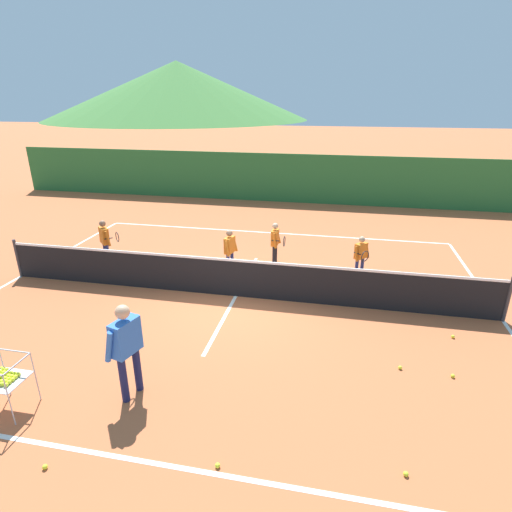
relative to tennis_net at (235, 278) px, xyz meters
name	(u,v)px	position (x,y,z in m)	size (l,w,h in m)	color
ground_plane	(236,296)	(0.00, 0.00, -0.50)	(120.00, 120.00, 0.00)	#BC6038
line_baseline_near	(146,462)	(0.00, -5.00, -0.50)	(12.03, 0.08, 0.01)	white
line_baseline_far	(270,233)	(0.00, 5.08, -0.50)	(12.03, 0.08, 0.01)	white
line_sideline_west	(21,276)	(-6.02, 0.00, -0.50)	(0.08, 10.08, 0.01)	white
line_sideline_east	(503,321)	(6.02, 0.00, -0.50)	(0.08, 10.08, 0.01)	white
line_service_center	(236,296)	(0.00, 0.00, -0.50)	(0.08, 5.11, 0.01)	white
tennis_net	(235,278)	(0.00, 0.00, 0.00)	(12.09, 0.08, 1.05)	#333338
instructor	(126,343)	(-0.80, -3.79, 0.49)	(0.44, 0.82, 1.65)	#191E4C
student_0	(105,238)	(-4.11, 1.22, 0.30)	(0.69, 0.50, 1.34)	navy
student_1	(230,248)	(-0.48, 1.30, 0.26)	(0.30, 0.51, 1.26)	navy
student_2	(275,240)	(0.63, 2.14, 0.26)	(0.40, 0.62, 1.26)	black
student_3	(361,254)	(2.98, 1.64, 0.22)	(0.44, 0.66, 1.19)	navy
ball_cart	(4,378)	(-2.50, -4.48, 0.09)	(0.58, 0.58, 0.90)	#B7B7BC
tennis_ball_1	(453,337)	(4.77, -0.94, -0.47)	(0.07, 0.07, 0.07)	yellow
tennis_ball_2	(453,376)	(4.47, -2.28, -0.47)	(0.07, 0.07, 0.07)	yellow
tennis_ball_3	(400,368)	(3.60, -2.22, -0.47)	(0.07, 0.07, 0.07)	yellow
tennis_ball_5	(45,467)	(-1.25, -5.36, -0.47)	(0.07, 0.07, 0.07)	yellow
tennis_ball_6	(131,322)	(-1.91, -1.70, -0.47)	(0.07, 0.07, 0.07)	yellow
tennis_ball_8	(2,368)	(-3.41, -3.66, -0.47)	(0.07, 0.07, 0.07)	yellow
tennis_ball_9	(406,474)	(3.40, -4.53, -0.47)	(0.07, 0.07, 0.07)	yellow
tennis_ball_10	(218,465)	(0.97, -4.89, -0.47)	(0.07, 0.07, 0.07)	yellow
windscreen_fence	(288,178)	(0.00, 9.75, 0.59)	(26.47, 0.08, 2.18)	#286B33
hill_0	(178,91)	(-30.09, 73.61, 4.89)	(51.15, 51.15, 10.77)	#427A38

